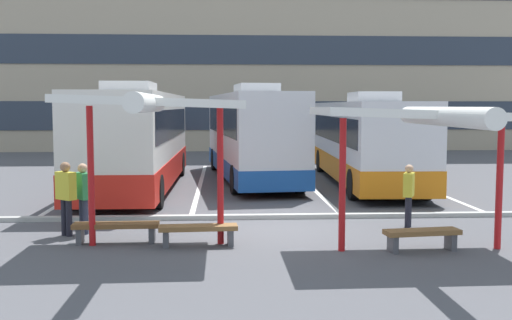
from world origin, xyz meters
TOP-DOWN VIEW (x-y plane):
  - ground_plane at (0.00, 0.00)m, footprint 160.00×160.00m
  - terminal_building at (0.03, 30.80)m, footprint 42.00×10.62m
  - coach_bus_0 at (-4.24, 7.49)m, footprint 2.79×11.61m
  - coach_bus_1 at (-0.05, 10.07)m, footprint 3.59×11.25m
  - coach_bus_2 at (4.26, 8.67)m, footprint 2.96×11.53m
  - lane_stripe_0 at (-6.18, 8.78)m, footprint 0.16×14.00m
  - lane_stripe_1 at (-2.06, 8.78)m, footprint 0.16×14.00m
  - lane_stripe_2 at (2.06, 8.78)m, footprint 0.16×14.00m
  - lane_stripe_3 at (6.18, 8.78)m, footprint 0.16×14.00m
  - waiting_shelter_0 at (-2.63, -1.53)m, footprint 3.75×4.63m
  - bench_0 at (-3.53, -1.09)m, footprint 1.85×0.45m
  - bench_1 at (-1.73, -1.45)m, footprint 1.69×0.51m
  - waiting_shelter_1 at (2.90, -2.31)m, footprint 4.31×4.56m
  - bench_2 at (2.90, -2.16)m, footprint 1.62×0.61m
  - platform_kerb at (0.00, 1.56)m, footprint 44.00×0.24m
  - waiting_passenger_0 at (3.36, 0.26)m, footprint 0.39×0.50m
  - waiting_passenger_1 at (-4.46, -0.03)m, footprint 0.46×0.52m
  - waiting_passenger_2 at (-4.80, -0.27)m, footprint 0.53×0.48m

SIDE VIEW (x-z plane):
  - ground_plane at x=0.00m, z-range 0.00..0.00m
  - lane_stripe_0 at x=-6.18m, z-range 0.00..0.01m
  - lane_stripe_1 at x=-2.06m, z-range 0.00..0.01m
  - lane_stripe_2 at x=2.06m, z-range 0.00..0.01m
  - lane_stripe_3 at x=6.18m, z-range 0.00..0.01m
  - platform_kerb at x=0.00m, z-range 0.00..0.12m
  - bench_2 at x=2.90m, z-range 0.11..0.56m
  - bench_1 at x=-1.73m, z-range 0.11..0.56m
  - bench_0 at x=-3.53m, z-range 0.11..0.56m
  - waiting_passenger_0 at x=3.36m, z-range 0.11..1.66m
  - waiting_passenger_1 at x=-4.46m, z-range 0.13..1.78m
  - waiting_passenger_2 at x=-4.80m, z-range 0.14..1.85m
  - coach_bus_2 at x=4.26m, z-range -0.14..3.34m
  - coach_bus_0 at x=-4.24m, z-range -0.15..3.63m
  - coach_bus_1 at x=-0.05m, z-range -0.11..3.70m
  - waiting_shelter_1 at x=2.90m, z-range 1.27..4.24m
  - waiting_shelter_0 at x=-2.63m, z-range 1.38..4.60m
  - terminal_building at x=0.03m, z-range -1.36..22.84m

